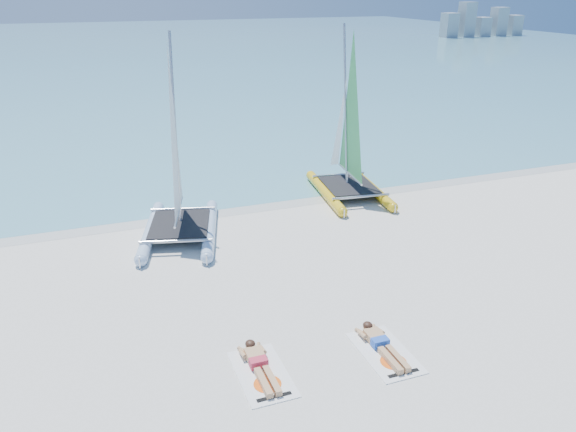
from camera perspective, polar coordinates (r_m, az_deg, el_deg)
name	(u,v)px	position (r m, az deg, el deg)	size (l,w,h in m)	color
ground	(317,273)	(15.51, 2.93, -5.78)	(140.00, 140.00, 0.00)	silver
sea	(119,48)	(76.08, -16.82, 15.99)	(140.00, 115.00, 0.01)	#76B3C5
wet_sand_strip	(257,205)	(20.21, -3.20, 1.16)	(140.00, 1.40, 0.01)	silver
distant_skyline	(481,23)	(95.33, 19.01, 18.04)	(14.00, 2.00, 5.00)	#9199A0
catamaran_blue	(176,178)	(17.49, -11.26, 3.84)	(3.34, 5.03, 6.29)	#BCDEF8
catamaran_yellow	(347,140)	(21.13, 5.97, 7.65)	(2.76, 5.04, 6.28)	gold
towel_a	(262,374)	(11.85, -2.65, -15.72)	(1.00, 1.85, 0.02)	white
sunbather_a	(259,364)	(11.93, -2.96, -14.77)	(0.37, 1.73, 0.26)	tan
towel_b	(385,353)	(12.57, 9.83, -13.52)	(1.00, 1.85, 0.02)	white
sunbather_b	(381,343)	(12.64, 9.42, -12.65)	(0.37, 1.73, 0.26)	tan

